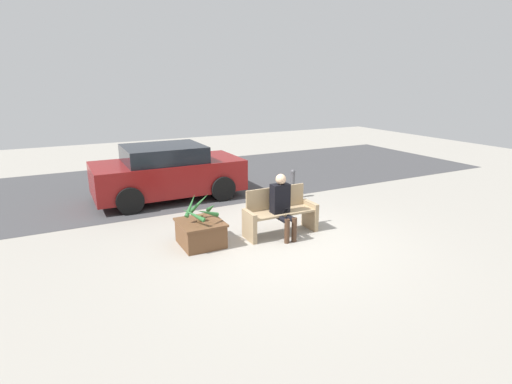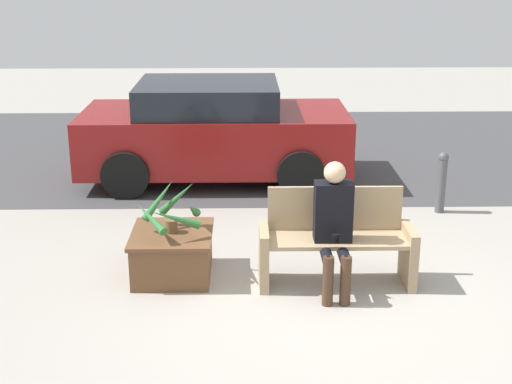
% 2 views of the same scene
% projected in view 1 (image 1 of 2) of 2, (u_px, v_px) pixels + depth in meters
% --- Properties ---
extents(ground_plane, '(30.00, 30.00, 0.00)m').
position_uv_depth(ground_plane, '(284.00, 242.00, 7.79)').
color(ground_plane, '#9E998E').
extents(road_surface, '(20.00, 6.00, 0.01)m').
position_uv_depth(road_surface, '(191.00, 180.00, 12.65)').
color(road_surface, '#424244').
rests_on(road_surface, ground_plane).
extents(bench, '(1.53, 0.50, 0.95)m').
position_uv_depth(bench, '(280.00, 213.00, 8.14)').
color(bench, tan).
rests_on(bench, ground_plane).
extents(person_seated, '(0.36, 0.58, 1.28)m').
position_uv_depth(person_seated, '(282.00, 203.00, 7.89)').
color(person_seated, black).
rests_on(person_seated, ground_plane).
extents(planter_box, '(0.82, 0.87, 0.47)m').
position_uv_depth(planter_box, '(201.00, 232.00, 7.61)').
color(planter_box, brown).
rests_on(planter_box, ground_plane).
extents(potted_plant, '(0.69, 0.69, 0.52)m').
position_uv_depth(potted_plant, '(200.00, 209.00, 7.48)').
color(potted_plant, brown).
rests_on(potted_plant, planter_box).
extents(parked_car, '(3.81, 1.98, 1.42)m').
position_uv_depth(parked_car, '(168.00, 172.00, 10.52)').
color(parked_car, maroon).
rests_on(parked_car, ground_plane).
extents(bollard_post, '(0.13, 0.13, 0.79)m').
position_uv_depth(bollard_post, '(293.00, 183.00, 10.58)').
color(bollard_post, '#4C4C51').
rests_on(bollard_post, ground_plane).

